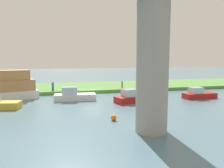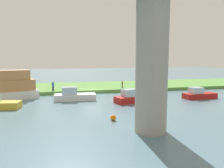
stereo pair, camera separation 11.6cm
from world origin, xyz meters
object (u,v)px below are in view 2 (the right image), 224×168
(mooring_post, at_px, (122,84))
(person_on_bank, at_px, (53,86))
(pontoon_yellow, at_px, (74,95))
(marker_buoy, at_px, (113,118))
(bridge_pylon, at_px, (152,61))
(houseboat_blue, at_px, (7,88))
(motorboat_white, at_px, (199,94))
(riverboat_paddlewheel, at_px, (133,97))

(mooring_post, bearing_deg, person_on_bank, 1.67)
(pontoon_yellow, relative_size, marker_buoy, 10.51)
(bridge_pylon, relative_size, person_on_bank, 7.38)
(houseboat_blue, xyz_separation_m, motorboat_white, (-24.72, 5.15, -1.00))
(motorboat_white, bearing_deg, bridge_pylon, 43.02)
(houseboat_blue, height_order, riverboat_paddlewheel, houseboat_blue)
(mooring_post, xyz_separation_m, pontoon_yellow, (8.29, 6.40, -0.42))
(houseboat_blue, xyz_separation_m, pontoon_yellow, (-8.41, 2.59, -0.92))
(mooring_post, height_order, motorboat_white, mooring_post)
(person_on_bank, bearing_deg, marker_buoy, 108.54)
(bridge_pylon, height_order, pontoon_yellow, bridge_pylon)
(bridge_pylon, xyz_separation_m, pontoon_yellow, (4.67, -13.43, -4.52))
(bridge_pylon, xyz_separation_m, person_on_bank, (7.36, -19.51, -3.93))
(houseboat_blue, xyz_separation_m, riverboat_paddlewheel, (-15.39, 5.42, -0.95))
(person_on_bank, height_order, riverboat_paddlewheel, person_on_bank)
(mooring_post, relative_size, marker_buoy, 2.15)
(mooring_post, xyz_separation_m, motorboat_white, (-8.02, 8.97, -0.50))
(bridge_pylon, relative_size, pontoon_yellow, 1.95)
(riverboat_paddlewheel, bearing_deg, pontoon_yellow, -22.05)
(person_on_bank, distance_m, riverboat_paddlewheel, 13.17)
(riverboat_paddlewheel, xyz_separation_m, motorboat_white, (-9.33, -0.26, -0.05))
(riverboat_paddlewheel, bearing_deg, marker_buoy, 59.26)
(person_on_bank, distance_m, houseboat_blue, 6.71)
(person_on_bank, xyz_separation_m, riverboat_paddlewheel, (-9.68, 8.91, -0.62))
(houseboat_blue, bearing_deg, person_on_bank, -148.56)
(bridge_pylon, xyz_separation_m, marker_buoy, (1.96, -3.41, -4.88))
(person_on_bank, bearing_deg, motorboat_white, 155.53)
(bridge_pylon, height_order, mooring_post, bridge_pylon)
(person_on_bank, xyz_separation_m, mooring_post, (-10.98, -0.32, -0.16))
(person_on_bank, xyz_separation_m, marker_buoy, (-5.40, 16.10, -0.95))
(mooring_post, distance_m, riverboat_paddlewheel, 9.33)
(mooring_post, height_order, houseboat_blue, houseboat_blue)
(houseboat_blue, relative_size, pontoon_yellow, 1.63)
(motorboat_white, bearing_deg, marker_buoy, 28.72)
(pontoon_yellow, xyz_separation_m, riverboat_paddlewheel, (-6.98, 2.83, -0.03))
(bridge_pylon, relative_size, riverboat_paddlewheel, 1.98)
(bridge_pylon, xyz_separation_m, motorboat_white, (-11.64, -10.86, -4.60))
(person_on_bank, height_order, motorboat_white, person_on_bank)
(motorboat_white, bearing_deg, person_on_bank, -24.47)
(houseboat_blue, height_order, motorboat_white, houseboat_blue)
(person_on_bank, relative_size, riverboat_paddlewheel, 0.27)
(person_on_bank, relative_size, pontoon_yellow, 0.26)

